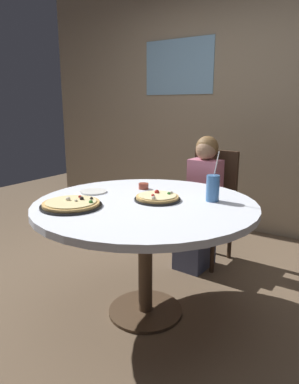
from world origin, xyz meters
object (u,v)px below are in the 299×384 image
Objects in this scene: chair_wooden at (210,199)px; plate_small at (93,192)px; dining_table at (145,215)px; pizza_cheese at (71,204)px; pizza_veggie at (157,198)px; diner_child at (200,209)px; soda_cup at (213,188)px; sauce_bowl at (144,186)px.

chair_wooden reaches higher than plate_small.
pizza_cheese is at bearing -133.26° from dining_table.
dining_table is 0.13m from pizza_veggie.
diner_child is at bearing 90.40° from dining_table.
diner_child reaches higher than plate_small.
pizza_cheese is 1.96× the size of plate_small.
plate_small is (-0.43, -1.01, 0.22)m from chair_wooden.
chair_wooden is at bearing 67.04° from plate_small.
diner_child reaches higher than pizza_cheese.
pizza_cheese is at bearing -139.29° from soda_cup.
plate_small reaches higher than dining_table.
plate_small is at bearing 110.50° from pizza_cheese.
sauce_bowl is at bearing -104.75° from chair_wooden.
chair_wooden is 1.40m from pizza_cheese.
diner_child is 0.79m from soda_cup.
chair_wooden is 0.88× the size of diner_child.
sauce_bowl is at bearing -108.00° from diner_child.
pizza_veggie is 0.47m from plate_small.
dining_table is 0.43m from plate_small.
pizza_veggie is (0.05, 0.07, 0.10)m from dining_table.
sauce_bowl is at bearing 79.68° from pizza_cheese.
chair_wooden is at bearing 89.61° from dining_table.
soda_cup reaches higher than sauce_bowl.
pizza_veggie is 0.81× the size of pizza_cheese.
plate_small is at bearing -173.25° from pizza_veggie.
soda_cup is at bearing 28.92° from pizza_veggie.
soda_cup is at bearing -67.44° from chair_wooden.
pizza_veggie is 4.07× the size of sauce_bowl.
sauce_bowl is (-0.53, 0.05, -0.06)m from soda_cup.
chair_wooden is 0.81m from sauce_bowl.
diner_child is at bearing 63.40° from plate_small.
soda_cup is at bearing -60.78° from diner_child.
dining_table is 0.35m from sauce_bowl.
diner_child is 0.83m from pizza_veggie.
dining_table is 4.72× the size of pizza_veggie.
diner_child reaches higher than pizza_veggie.
diner_child is (-0.01, -0.18, -0.05)m from chair_wooden.
dining_table is 1.42× the size of chair_wooden.
dining_table is 0.44m from soda_cup.
pizza_cheese reaches higher than sauce_bowl.
diner_child is at bearing 119.22° from soda_cup.
sauce_bowl is at bearing 124.53° from dining_table.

